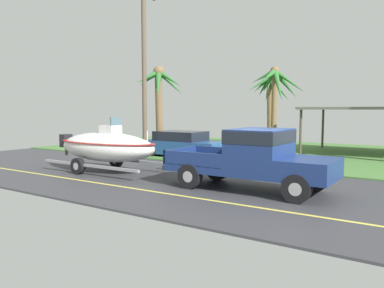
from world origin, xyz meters
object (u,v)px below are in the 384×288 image
palm_tree_far_right (159,91)px  utility_pole (144,69)px  pickup_truck_towing (259,157)px  carport_awning (378,109)px  palm_tree_near_left (270,91)px  palm_tree_far_left (276,87)px  boat_on_trailer (106,147)px  parked_sedan_near (183,145)px

palm_tree_far_right → utility_pole: size_ratio=0.56×
pickup_truck_towing → utility_pole: (-8.31, 4.32, 3.54)m
pickup_truck_towing → carport_awning: 12.28m
palm_tree_near_left → palm_tree_far_left: 3.77m
boat_on_trailer → carport_awning: carport_awning is taller
boat_on_trailer → parked_sedan_near: boat_on_trailer is taller
boat_on_trailer → carport_awning: 14.76m
utility_pole → boat_on_trailer: bearing=-69.2°
boat_on_trailer → palm_tree_far_right: (-2.15, 6.16, 2.56)m
parked_sedan_near → palm_tree_near_left: (1.63, 7.92, 3.07)m
palm_tree_near_left → utility_pole: bearing=-109.0°
carport_awning → palm_tree_far_left: palm_tree_far_left is taller
pickup_truck_towing → boat_on_trailer: boat_on_trailer is taller
parked_sedan_near → palm_tree_far_right: size_ratio=0.90×
palm_tree_near_left → utility_pole: utility_pole is taller
pickup_truck_towing → utility_pole: 10.02m
boat_on_trailer → palm_tree_near_left: 13.91m
parked_sedan_near → palm_tree_near_left: size_ratio=0.90×
palm_tree_near_left → palm_tree_far_right: palm_tree_near_left is taller
carport_awning → palm_tree_near_left: palm_tree_near_left is taller
palm_tree_far_left → parked_sedan_near: bearing=-126.2°
parked_sedan_near → palm_tree_near_left: bearing=78.4°
pickup_truck_towing → palm_tree_far_right: size_ratio=1.10×
palm_tree_far_left → palm_tree_far_right: (-5.40, -4.03, -0.20)m
carport_awning → palm_tree_far_right: (-10.50, -5.91, 1.05)m
parked_sedan_near → palm_tree_far_left: size_ratio=0.90×
pickup_truck_towing → palm_tree_far_left: size_ratio=1.10×
carport_awning → palm_tree_near_left: bearing=167.8°
pickup_truck_towing → palm_tree_far_left: bearing=108.6°
boat_on_trailer → palm_tree_near_left: (1.53, 13.55, 2.71)m
parked_sedan_near → utility_pole: size_ratio=0.51×
palm_tree_far_left → carport_awning: bearing=20.2°
carport_awning → palm_tree_far_left: size_ratio=1.49×
palm_tree_near_left → palm_tree_far_right: (-3.68, -7.39, -0.15)m
boat_on_trailer → palm_tree_near_left: size_ratio=1.24×
palm_tree_near_left → boat_on_trailer: bearing=-96.4°
palm_tree_far_left → boat_on_trailer: bearing=-107.7°
boat_on_trailer → palm_tree_far_left: (3.25, 10.20, 2.77)m
pickup_truck_towing → palm_tree_far_right: palm_tree_far_right is taller
pickup_truck_towing → palm_tree_far_left: (-3.42, 10.20, 2.73)m
palm_tree_near_left → palm_tree_far_right: bearing=-116.5°
pickup_truck_towing → palm_tree_far_left: 11.10m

